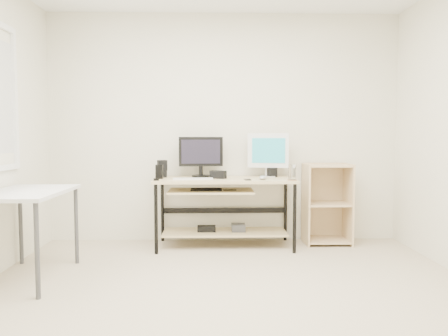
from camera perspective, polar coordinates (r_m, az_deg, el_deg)
room at (r=3.09m, az=-1.66°, el=6.34°), size 4.01×4.01×2.62m
desk at (r=4.75m, az=-0.21°, el=-3.90°), size 1.50×0.65×0.75m
side_table at (r=3.99m, az=-24.37°, el=-3.85°), size 0.60×1.00×0.75m
shelf_unit at (r=5.08m, az=13.18°, el=-4.47°), size 0.50×0.40×0.90m
black_monitor at (r=4.87m, az=-3.04°, el=1.82°), size 0.49×0.20×0.45m
white_imac at (r=4.90m, az=5.80°, el=2.13°), size 0.46×0.15×0.49m
keyboard at (r=4.61m, az=-4.06°, el=-1.41°), size 0.42×0.14×0.01m
mouse at (r=4.59m, az=5.09°, el=-1.27°), size 0.11×0.14×0.04m
center_speaker at (r=4.70m, az=-0.77°, el=-0.87°), size 0.19×0.14×0.08m
speaker_left at (r=4.90m, az=-8.07°, el=-0.04°), size 0.12×0.12×0.19m
speaker_right at (r=4.91m, az=6.30°, el=-0.56°), size 0.11×0.11×0.11m
audio_controller at (r=4.71m, az=-8.44°, el=-0.49°), size 0.08×0.06×0.15m
volume_puck at (r=4.54m, az=-8.83°, el=-1.48°), size 0.08×0.08×0.02m
smartphone at (r=4.56m, az=3.09°, el=-1.51°), size 0.07×0.12×0.01m
coaster at (r=4.56m, az=8.89°, el=-1.56°), size 0.13×0.13×0.01m
drinking_glass at (r=4.55m, az=8.90°, el=-0.53°), size 0.10×0.10×0.16m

